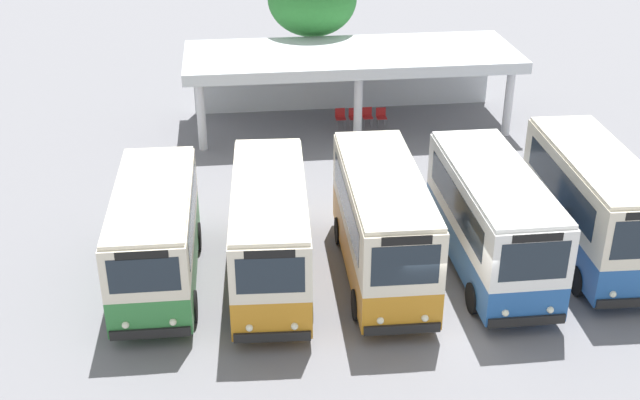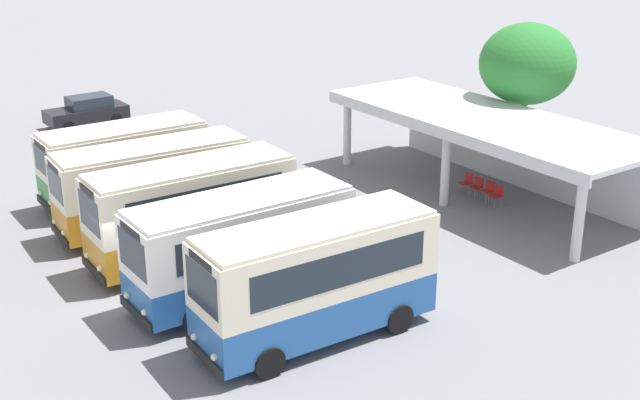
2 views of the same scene
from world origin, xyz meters
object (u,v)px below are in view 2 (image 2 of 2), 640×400
city_bus_second_in_row (153,183)px  waiting_chair_end_by_column (467,181)px  city_bus_fifth_blue (316,277)px  waiting_chair_middle_seat (488,189)px  city_bus_fourth_amber (241,243)px  parked_car_flank (87,111)px  waiting_chair_fourth_seat (497,194)px  city_bus_middle_cream (192,209)px  city_bus_nearest_orange (124,161)px  waiting_chair_second_from_end (477,185)px

city_bus_second_in_row → waiting_chair_end_by_column: 13.03m
city_bus_fifth_blue → waiting_chair_middle_seat: size_ratio=8.26×
city_bus_fourth_amber → waiting_chair_middle_seat: city_bus_fourth_amber is taller
parked_car_flank → waiting_chair_end_by_column: bearing=25.6°
city_bus_second_in_row → waiting_chair_fourth_seat: bearing=65.0°
city_bus_second_in_row → city_bus_middle_cream: city_bus_middle_cream is taller
city_bus_second_in_row → parked_car_flank: bearing=168.7°
city_bus_second_in_row → city_bus_fourth_amber: size_ratio=1.02×
waiting_chair_middle_seat → city_bus_fourth_amber: bearing=-82.5°
parked_car_flank → waiting_chair_end_by_column: 21.47m
city_bus_middle_cream → waiting_chair_middle_seat: bearing=82.1°
city_bus_nearest_orange → city_bus_fifth_blue: bearing=0.2°
city_bus_nearest_orange → waiting_chair_end_by_column: (7.27, 12.10, -1.23)m
parked_car_flank → waiting_chair_middle_seat: 22.56m
city_bus_middle_cream → parked_car_flank: bearing=170.4°
city_bus_second_in_row → waiting_chair_second_from_end: size_ratio=8.47×
city_bus_second_in_row → waiting_chair_fourth_seat: city_bus_second_in_row is taller
city_bus_middle_cream → waiting_chair_second_from_end: 12.57m
city_bus_middle_cream → waiting_chair_second_from_end: city_bus_middle_cream is taller
city_bus_middle_cream → waiting_chair_end_by_column: (0.52, 12.47, -1.38)m
parked_car_flank → city_bus_middle_cream: bearing=-9.6°
waiting_chair_end_by_column → waiting_chair_second_from_end: 0.61m
city_bus_middle_cream → city_bus_fifth_blue: bearing=3.7°
waiting_chair_fourth_seat → parked_car_flank: bearing=-156.7°
city_bus_second_in_row → city_bus_middle_cream: (3.37, -0.11, 0.09)m
city_bus_nearest_orange → waiting_chair_middle_seat: city_bus_nearest_orange is taller
city_bus_fifth_blue → waiting_chair_end_by_column: city_bus_fifth_blue is taller
city_bus_nearest_orange → city_bus_fifth_blue: (13.50, 0.06, 0.18)m
city_bus_second_in_row → waiting_chair_fourth_seat: (5.72, 12.23, -1.29)m
city_bus_second_in_row → parked_car_flank: city_bus_second_in_row is taller
city_bus_nearest_orange → city_bus_second_in_row: size_ratio=0.91×
city_bus_second_in_row → waiting_chair_middle_seat: city_bus_second_in_row is taller
city_bus_second_in_row → parked_car_flank: (-15.46, 3.09, -0.98)m
city_bus_fifth_blue → parked_car_flank: size_ratio=1.66×
waiting_chair_end_by_column → waiting_chair_fourth_seat: 1.83m
city_bus_middle_cream → waiting_chair_fourth_seat: bearing=79.3°
parked_car_flank → waiting_chair_middle_seat: bearing=24.2°
city_bus_fifth_blue → waiting_chair_end_by_column: (-6.23, 12.04, -1.41)m
city_bus_fourth_amber → waiting_chair_end_by_column: bearing=102.9°
city_bus_nearest_orange → waiting_chair_middle_seat: (8.48, 12.08, -1.23)m
city_bus_nearest_orange → city_bus_second_in_row: 3.38m
waiting_chair_end_by_column → waiting_chair_second_from_end: bearing=-3.0°
city_bus_nearest_orange → city_bus_fourth_amber: size_ratio=0.93×
waiting_chair_middle_seat → waiting_chair_end_by_column: bearing=179.3°
city_bus_second_in_row → parked_car_flank: size_ratio=1.70×
city_bus_second_in_row → waiting_chair_middle_seat: 13.42m
waiting_chair_fourth_seat → waiting_chair_middle_seat: bearing=169.0°
city_bus_fifth_blue → waiting_chair_fourth_seat: bearing=110.3°
city_bus_nearest_orange → waiting_chair_fourth_seat: (9.09, 11.96, -1.23)m
city_bus_fourth_amber → waiting_chair_middle_seat: bearing=97.5°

